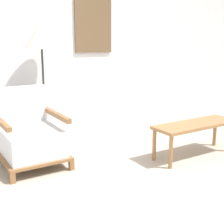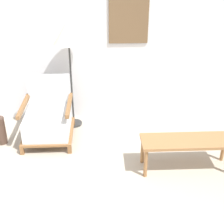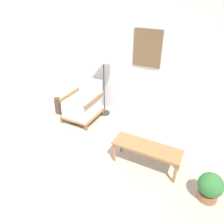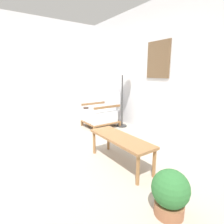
% 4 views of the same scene
% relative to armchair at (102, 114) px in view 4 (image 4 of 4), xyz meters
% --- Properties ---
extents(ground_plane, '(14.00, 14.00, 0.00)m').
position_rel_armchair_xyz_m(ground_plane, '(1.04, -1.60, -0.31)').
color(ground_plane, '#A89E8E').
extents(wall_back, '(8.00, 0.09, 2.70)m').
position_rel_armchair_xyz_m(wall_back, '(1.04, 0.67, 1.04)').
color(wall_back, silver).
rests_on(wall_back, ground_plane).
extents(wall_left, '(0.06, 8.00, 2.70)m').
position_rel_armchair_xyz_m(wall_left, '(-1.44, -1.10, 1.04)').
color(wall_left, silver).
rests_on(wall_left, ground_plane).
extents(armchair, '(0.67, 0.76, 0.84)m').
position_rel_armchair_xyz_m(armchair, '(0.00, 0.00, 0.00)').
color(armchair, brown).
rests_on(armchair, ground_plane).
extents(floor_lamp, '(0.42, 0.42, 1.57)m').
position_rel_armchair_xyz_m(floor_lamp, '(0.32, 0.39, 1.05)').
color(floor_lamp, '#2D2D2D').
rests_on(floor_lamp, ground_plane).
extents(coffee_table, '(1.10, 0.36, 0.41)m').
position_rel_armchair_xyz_m(coffee_table, '(1.74, -0.77, 0.04)').
color(coffee_table, olive).
rests_on(coffee_table, ground_plane).
extents(vase, '(0.14, 0.14, 0.39)m').
position_rel_armchair_xyz_m(vase, '(-0.65, -0.10, -0.12)').
color(vase, '#473328').
rests_on(vase, ground_plane).
extents(potted_plant, '(0.34, 0.34, 0.44)m').
position_rel_armchair_xyz_m(potted_plant, '(2.74, -0.98, -0.08)').
color(potted_plant, '#935B3D').
rests_on(potted_plant, ground_plane).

